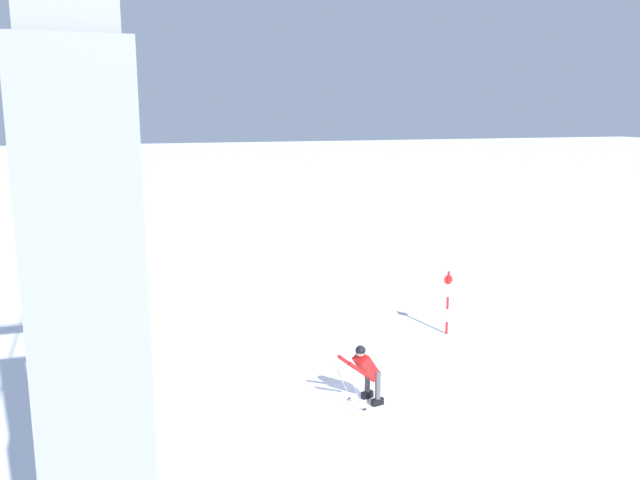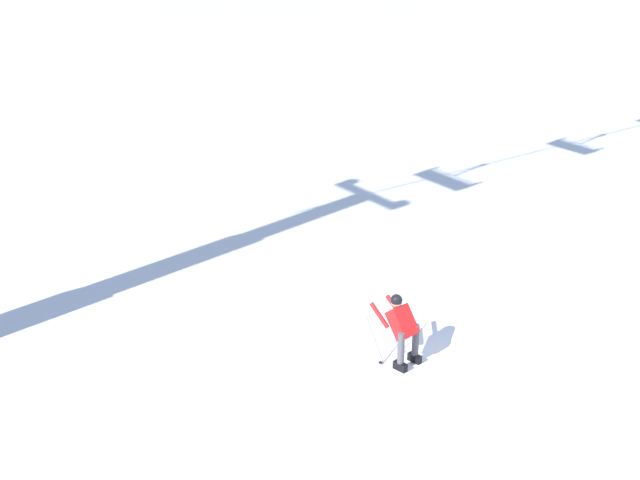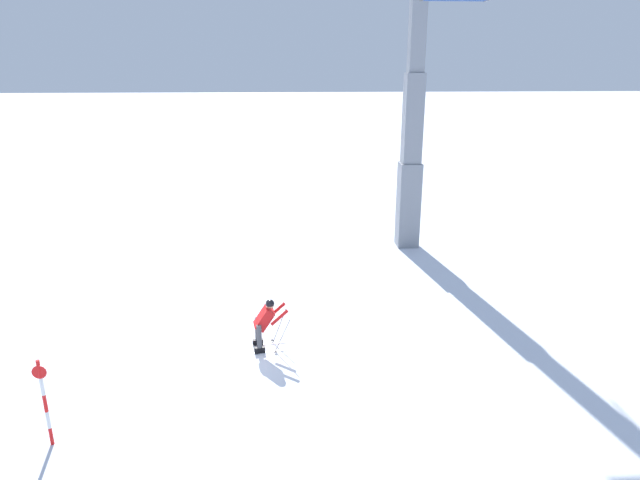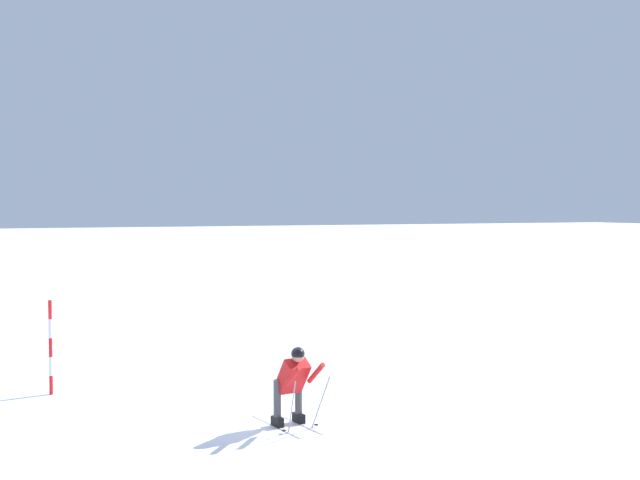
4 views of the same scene
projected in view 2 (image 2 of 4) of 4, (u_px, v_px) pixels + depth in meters
ground_plane at (462, 375)px, 15.74m from camera, size 260.00×260.00×0.00m
skier_carving_main at (402, 326)px, 15.84m from camera, size 0.86×1.71×1.55m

